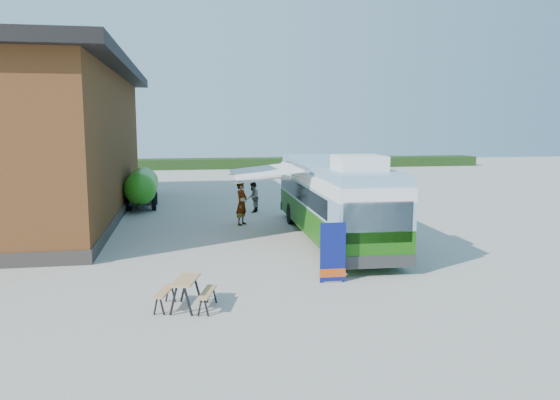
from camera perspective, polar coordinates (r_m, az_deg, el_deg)
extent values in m
plane|color=#BCB7AD|center=(19.14, 0.54, -5.91)|extent=(100.00, 100.00, 0.00)
cube|color=brown|center=(29.16, -24.19, 5.15)|extent=(8.00, 20.00, 7.00)
cube|color=black|center=(29.26, -24.62, 12.49)|extent=(9.60, 21.20, 0.50)
cube|color=#332D28|center=(29.47, -23.83, -1.17)|extent=(8.10, 20.10, 0.50)
cube|color=#264419|center=(57.56, 1.44, 3.94)|extent=(40.00, 3.00, 1.00)
cube|color=#1E6B11|center=(22.07, 5.41, -1.78)|extent=(2.73, 11.60, 1.06)
cube|color=#7DA8C3|center=(21.92, 5.44, 0.70)|extent=(2.73, 11.60, 0.87)
cube|color=black|center=(22.14, 2.15, 0.80)|extent=(0.31, 9.61, 0.67)
cube|color=black|center=(22.69, 8.07, 0.90)|extent=(0.31, 9.61, 0.67)
cube|color=white|center=(21.85, 5.46, 2.38)|extent=(2.73, 11.60, 0.43)
cube|color=#7DA8C3|center=(21.81, 5.48, 3.45)|extent=(2.58, 11.40, 0.38)
cube|color=white|center=(18.26, 8.24, 3.88)|extent=(1.59, 1.77, 0.48)
cube|color=black|center=(16.49, 10.20, -2.33)|extent=(2.16, 0.12, 1.25)
cube|color=#2D2D2D|center=(16.80, 10.04, -6.34)|extent=(2.46, 0.27, 0.38)
cube|color=#2D2D2D|center=(27.61, 2.59, -0.58)|extent=(2.46, 0.27, 0.38)
cylinder|color=black|center=(18.23, 4.96, -5.10)|extent=(0.32, 0.97, 0.96)
cylinder|color=black|center=(18.84, 11.40, -4.80)|extent=(0.32, 0.97, 0.96)
cylinder|color=black|center=(25.16, 1.17, -1.42)|extent=(0.32, 0.97, 0.96)
cylinder|color=black|center=(25.61, 5.95, -1.29)|extent=(0.32, 0.97, 0.96)
cube|color=white|center=(21.52, -1.58, 2.55)|extent=(2.66, 4.16, 0.32)
cube|color=#A5A8AD|center=(21.69, 1.78, 3.08)|extent=(0.27, 4.39, 0.15)
cylinder|color=#A5A8AD|center=(19.81, -0.98, 1.79)|extent=(2.65, 0.12, 0.33)
cylinder|color=#A5A8AD|center=(23.25, -2.09, 2.71)|extent=(2.65, 0.12, 0.33)
cube|color=navy|center=(15.96, 5.54, -5.50)|extent=(0.76, 0.05, 1.78)
cube|color=#C54412|center=(16.11, 5.51, -7.59)|extent=(0.77, 0.06, 0.25)
cube|color=#A5A8AD|center=(16.18, 5.50, -8.47)|extent=(0.54, 0.19, 0.05)
cylinder|color=#A5A8AD|center=(15.98, 5.52, -5.48)|extent=(0.02, 0.02, 1.78)
cube|color=tan|center=(13.92, -9.84, -8.24)|extent=(0.78, 1.27, 0.04)
cube|color=tan|center=(14.15, -11.97, -9.28)|extent=(0.54, 1.21, 0.04)
cube|color=tan|center=(13.88, -7.60, -9.52)|extent=(0.54, 1.21, 0.04)
cube|color=black|center=(13.62, -11.07, -10.29)|extent=(0.06, 0.06, 0.73)
cube|color=black|center=(13.53, -9.59, -10.38)|extent=(0.06, 0.06, 0.73)
cube|color=black|center=(14.53, -9.99, -9.09)|extent=(0.06, 0.06, 0.73)
cube|color=black|center=(14.44, -8.61, -9.16)|extent=(0.06, 0.06, 0.73)
imported|color=#999999|center=(24.88, -4.02, -0.35)|extent=(0.79, 0.87, 1.99)
imported|color=#999999|center=(28.43, -2.84, 0.29)|extent=(0.81, 0.91, 1.57)
cylinder|color=#2A8A19|center=(30.82, -14.23, 1.52)|extent=(1.73, 3.73, 1.66)
sphere|color=#2A8A19|center=(28.98, -14.43, 1.11)|extent=(1.66, 1.66, 1.66)
sphere|color=#2A8A19|center=(32.65, -14.05, 1.88)|extent=(1.66, 1.66, 1.66)
cube|color=black|center=(30.91, -14.18, 0.16)|extent=(1.17, 3.90, 0.18)
cube|color=black|center=(28.54, -14.44, -0.58)|extent=(0.13, 1.11, 0.09)
cylinder|color=black|center=(29.87, -15.52, -0.43)|extent=(0.24, 0.74, 0.74)
cylinder|color=black|center=(29.80, -13.04, -0.36)|extent=(0.24, 0.74, 0.74)
cylinder|color=black|center=(32.06, -15.22, 0.15)|extent=(0.24, 0.74, 0.74)
cylinder|color=black|center=(31.99, -12.91, 0.21)|extent=(0.24, 0.74, 0.74)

